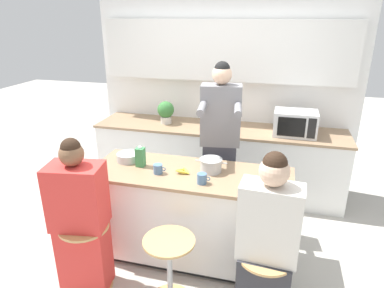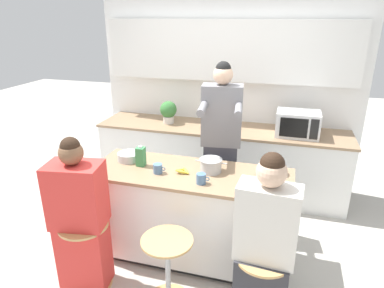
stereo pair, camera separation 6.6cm
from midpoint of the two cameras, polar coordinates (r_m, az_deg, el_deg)
ground_plane at (r=3.61m, az=-0.84°, el=-17.84°), size 16.00×16.00×0.00m
wall_back at (r=4.58m, az=5.04°, el=11.80°), size 3.46×0.22×2.70m
back_counter at (r=4.58m, az=3.89°, el=-2.51°), size 3.21×0.69×0.89m
kitchen_island at (r=3.34m, az=-0.89°, el=-11.68°), size 1.85×0.70×0.91m
bar_stool_leftmost at (r=3.19m, az=-17.66°, el=-16.73°), size 0.41×0.41×0.62m
bar_stool_center at (r=2.91m, az=-4.43°, el=-19.76°), size 0.41×0.41×0.62m
bar_stool_rightmost at (r=2.82m, az=11.13°, el=-21.88°), size 0.41×0.41×0.62m
person_cooking at (r=3.60m, az=4.11°, el=-1.03°), size 0.47×0.61×1.84m
person_wrapped_blanket at (r=3.04m, az=-18.68°, el=-12.18°), size 0.48×0.35×1.39m
person_seated_near at (r=2.63m, az=11.60°, el=-17.16°), size 0.44×0.29×1.43m
cooking_pot at (r=3.12m, az=2.57°, el=-3.54°), size 0.29×0.21×0.12m
fruit_bowl at (r=3.41m, az=-11.11°, el=-2.15°), size 0.22×0.22×0.08m
mixing_bowl_steel at (r=3.18m, az=12.90°, el=-4.05°), size 0.20×0.20×0.07m
coffee_cup_near at (r=3.10m, az=-6.28°, el=-4.15°), size 0.12×0.08×0.09m
coffee_cup_far at (r=2.91m, az=1.02°, el=-5.78°), size 0.12×0.08×0.09m
banana_bunch at (r=3.10m, az=-2.15°, el=-4.52°), size 0.15×0.11×0.05m
juice_carton at (r=3.26m, az=-9.16°, el=-2.14°), size 0.08×0.08×0.20m
microwave at (r=4.27m, az=16.38°, el=3.39°), size 0.50×0.36×0.30m
potted_plant at (r=4.55m, az=-4.81°, el=5.47°), size 0.22×0.22×0.30m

